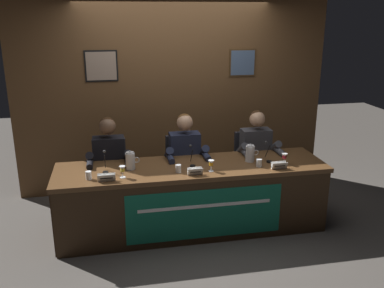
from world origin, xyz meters
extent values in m
plane|color=#4C4742|center=(0.00, 0.00, 0.00)|extent=(12.00, 12.00, 0.00)
cube|color=brown|center=(0.00, 1.28, 1.30)|extent=(4.18, 0.12, 2.60)
cube|color=black|center=(-0.93, 1.22, 1.73)|extent=(0.41, 0.02, 0.39)
cube|color=gray|center=(-0.93, 1.20, 1.73)|extent=(0.37, 0.01, 0.35)
cube|color=#4C3319|center=(0.93, 1.22, 1.73)|extent=(0.37, 0.02, 0.37)
cube|color=slate|center=(0.93, 1.20, 1.73)|extent=(0.33, 0.01, 0.33)
cube|color=brown|center=(0.00, 0.00, 0.73)|extent=(2.98, 0.78, 0.05)
cube|color=#342112|center=(0.00, -0.37, 0.35)|extent=(2.92, 0.04, 0.71)
cube|color=#342112|center=(-1.44, 0.00, 0.35)|extent=(0.08, 0.70, 0.71)
cube|color=#342112|center=(1.44, 0.00, 0.35)|extent=(0.08, 0.70, 0.71)
cube|color=#14664C|center=(0.06, -0.39, 0.35)|extent=(1.66, 0.01, 0.55)
cube|color=white|center=(0.06, -0.40, 0.45)|extent=(1.41, 0.00, 0.04)
cylinder|color=black|center=(-0.89, 0.49, 0.01)|extent=(0.44, 0.44, 0.02)
cylinder|color=black|center=(-0.89, 0.49, 0.23)|extent=(0.05, 0.05, 0.42)
cube|color=#232328|center=(-0.89, 0.49, 0.46)|extent=(0.44, 0.44, 0.03)
cube|color=#232328|center=(-0.89, 0.69, 0.69)|extent=(0.40, 0.05, 0.44)
cylinder|color=black|center=(-0.99, 0.14, 0.24)|extent=(0.10, 0.10, 0.47)
cylinder|color=black|center=(-0.79, 0.14, 0.24)|extent=(0.10, 0.10, 0.47)
cylinder|color=black|center=(-0.99, 0.29, 0.52)|extent=(0.13, 0.34, 0.13)
cylinder|color=black|center=(-0.79, 0.29, 0.52)|extent=(0.13, 0.34, 0.13)
cube|color=black|center=(-0.89, 0.46, 0.76)|extent=(0.36, 0.20, 0.48)
sphere|color=brown|center=(-0.89, 0.44, 1.14)|extent=(0.19, 0.19, 0.19)
sphere|color=#331E0F|center=(-0.89, 0.45, 1.15)|extent=(0.17, 0.17, 0.17)
cylinder|color=black|center=(-1.10, 0.36, 0.78)|extent=(0.09, 0.30, 0.25)
cylinder|color=black|center=(-0.68, 0.36, 0.78)|extent=(0.09, 0.30, 0.25)
cylinder|color=black|center=(-1.10, 0.20, 0.79)|extent=(0.07, 0.24, 0.07)
cylinder|color=black|center=(-0.68, 0.20, 0.79)|extent=(0.07, 0.24, 0.07)
cube|color=white|center=(-0.92, -0.30, 0.80)|extent=(0.18, 0.03, 0.08)
cube|color=white|center=(-0.92, -0.26, 0.80)|extent=(0.18, 0.03, 0.08)
cube|color=black|center=(-0.92, -0.30, 0.80)|extent=(0.12, 0.01, 0.01)
cylinder|color=white|center=(-0.76, -0.21, 0.76)|extent=(0.06, 0.06, 0.00)
cylinder|color=white|center=(-0.76, -0.21, 0.79)|extent=(0.01, 0.01, 0.05)
cone|color=white|center=(-0.76, -0.21, 0.85)|extent=(0.06, 0.06, 0.06)
cylinder|color=yellow|center=(-0.76, -0.21, 0.84)|extent=(0.04, 0.04, 0.04)
cylinder|color=silver|center=(-1.10, -0.19, 0.80)|extent=(0.06, 0.06, 0.08)
cylinder|color=silver|center=(-1.10, -0.19, 0.78)|extent=(0.05, 0.05, 0.05)
cylinder|color=black|center=(-0.94, -0.05, 0.77)|extent=(0.06, 0.06, 0.02)
cylinder|color=black|center=(-0.94, 0.01, 0.87)|extent=(0.01, 0.13, 0.18)
sphere|color=#2D2D2D|center=(-0.94, 0.07, 0.96)|extent=(0.03, 0.03, 0.03)
cylinder|color=black|center=(0.00, 0.49, 0.01)|extent=(0.44, 0.44, 0.02)
cylinder|color=black|center=(0.00, 0.49, 0.23)|extent=(0.05, 0.05, 0.42)
cube|color=#232328|center=(0.00, 0.49, 0.46)|extent=(0.44, 0.44, 0.03)
cube|color=#232328|center=(0.00, 0.69, 0.69)|extent=(0.40, 0.05, 0.44)
cylinder|color=black|center=(-0.10, 0.14, 0.24)|extent=(0.10, 0.10, 0.47)
cylinder|color=black|center=(0.10, 0.14, 0.24)|extent=(0.10, 0.10, 0.47)
cylinder|color=black|center=(-0.10, 0.29, 0.52)|extent=(0.13, 0.34, 0.13)
cylinder|color=black|center=(0.10, 0.29, 0.52)|extent=(0.13, 0.34, 0.13)
cube|color=#1E2338|center=(0.00, 0.46, 0.76)|extent=(0.36, 0.20, 0.48)
sphere|color=tan|center=(0.00, 0.44, 1.14)|extent=(0.19, 0.19, 0.19)
sphere|color=#593819|center=(0.00, 0.45, 1.15)|extent=(0.17, 0.17, 0.17)
cylinder|color=#1E2338|center=(-0.21, 0.36, 0.78)|extent=(0.09, 0.30, 0.25)
cylinder|color=#1E2338|center=(0.21, 0.36, 0.78)|extent=(0.09, 0.30, 0.25)
cylinder|color=#1E2338|center=(-0.21, 0.20, 0.79)|extent=(0.07, 0.24, 0.07)
cylinder|color=#1E2338|center=(0.21, 0.20, 0.79)|extent=(0.07, 0.24, 0.07)
cube|color=white|center=(-0.02, -0.30, 0.80)|extent=(0.16, 0.03, 0.08)
cube|color=white|center=(-0.02, -0.26, 0.80)|extent=(0.16, 0.03, 0.08)
cube|color=black|center=(-0.02, -0.30, 0.80)|extent=(0.11, 0.01, 0.01)
cylinder|color=white|center=(0.17, -0.21, 0.76)|extent=(0.06, 0.06, 0.00)
cylinder|color=white|center=(0.17, -0.21, 0.79)|extent=(0.01, 0.01, 0.05)
cone|color=white|center=(0.17, -0.21, 0.85)|extent=(0.06, 0.06, 0.06)
cylinder|color=orange|center=(0.17, -0.21, 0.84)|extent=(0.04, 0.04, 0.04)
cylinder|color=silver|center=(-0.18, -0.17, 0.80)|extent=(0.06, 0.06, 0.08)
cylinder|color=silver|center=(-0.18, -0.17, 0.78)|extent=(0.05, 0.05, 0.05)
cylinder|color=black|center=(0.00, -0.04, 0.77)|extent=(0.06, 0.06, 0.02)
cylinder|color=black|center=(0.00, 0.02, 0.87)|extent=(0.01, 0.13, 0.18)
sphere|color=#2D2D2D|center=(0.00, 0.09, 0.96)|extent=(0.03, 0.03, 0.03)
cylinder|color=black|center=(0.89, 0.49, 0.01)|extent=(0.44, 0.44, 0.02)
cylinder|color=black|center=(0.89, 0.49, 0.23)|extent=(0.05, 0.05, 0.42)
cube|color=#232328|center=(0.89, 0.49, 0.46)|extent=(0.44, 0.44, 0.03)
cube|color=#232328|center=(0.89, 0.69, 0.69)|extent=(0.40, 0.05, 0.44)
cylinder|color=black|center=(0.79, 0.14, 0.24)|extent=(0.10, 0.10, 0.47)
cylinder|color=black|center=(0.99, 0.14, 0.24)|extent=(0.10, 0.10, 0.47)
cylinder|color=black|center=(0.79, 0.29, 0.52)|extent=(0.13, 0.34, 0.13)
cylinder|color=black|center=(0.99, 0.29, 0.52)|extent=(0.13, 0.34, 0.13)
cube|color=#38383D|center=(0.89, 0.46, 0.76)|extent=(0.36, 0.20, 0.48)
sphere|color=tan|center=(0.89, 0.44, 1.14)|extent=(0.19, 0.19, 0.19)
sphere|color=#331E0F|center=(0.89, 0.45, 1.15)|extent=(0.17, 0.17, 0.17)
cylinder|color=#38383D|center=(0.68, 0.36, 0.78)|extent=(0.09, 0.30, 0.25)
cylinder|color=#38383D|center=(1.10, 0.36, 0.78)|extent=(0.09, 0.30, 0.25)
cylinder|color=#38383D|center=(0.68, 0.20, 0.79)|extent=(0.07, 0.24, 0.07)
cylinder|color=#38383D|center=(1.10, 0.20, 0.79)|extent=(0.07, 0.24, 0.07)
cube|color=white|center=(0.90, -0.30, 0.80)|extent=(0.17, 0.03, 0.08)
cube|color=white|center=(0.90, -0.26, 0.80)|extent=(0.17, 0.03, 0.08)
cube|color=black|center=(0.90, -0.30, 0.80)|extent=(0.12, 0.01, 0.01)
cylinder|color=white|center=(1.02, -0.15, 0.76)|extent=(0.06, 0.06, 0.00)
cylinder|color=white|center=(1.02, -0.15, 0.79)|extent=(0.01, 0.01, 0.05)
cone|color=white|center=(1.02, -0.15, 0.85)|extent=(0.06, 0.06, 0.06)
cylinder|color=#B21E2D|center=(1.02, -0.15, 0.84)|extent=(0.04, 0.04, 0.04)
cylinder|color=silver|center=(0.71, -0.17, 0.80)|extent=(0.06, 0.06, 0.08)
cylinder|color=silver|center=(0.71, -0.17, 0.78)|extent=(0.05, 0.05, 0.05)
cylinder|color=black|center=(0.87, -0.07, 0.77)|extent=(0.06, 0.06, 0.02)
cylinder|color=black|center=(0.87, 0.00, 0.87)|extent=(0.01, 0.13, 0.18)
sphere|color=#2D2D2D|center=(0.87, 0.06, 0.96)|extent=(0.03, 0.03, 0.03)
cylinder|color=silver|center=(-0.67, 0.03, 0.85)|extent=(0.10, 0.10, 0.18)
cylinder|color=silver|center=(-0.67, 0.03, 0.94)|extent=(0.08, 0.09, 0.01)
sphere|color=silver|center=(-0.67, 0.03, 0.96)|extent=(0.02, 0.02, 0.02)
torus|color=silver|center=(-0.60, 0.03, 0.86)|extent=(0.07, 0.01, 0.07)
cylinder|color=silver|center=(0.67, 0.01, 0.85)|extent=(0.10, 0.10, 0.18)
cylinder|color=silver|center=(0.67, 0.01, 0.94)|extent=(0.08, 0.09, 0.01)
sphere|color=silver|center=(0.67, 0.01, 0.96)|extent=(0.02, 0.02, 0.02)
torus|color=silver|center=(0.74, 0.01, 0.86)|extent=(0.07, 0.01, 0.07)
camera|label=1|loc=(-0.84, -4.27, 2.37)|focal=39.42mm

